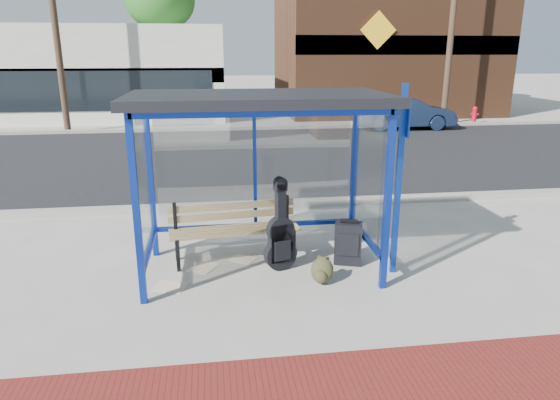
{
  "coord_description": "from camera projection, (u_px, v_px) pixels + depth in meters",
  "views": [
    {
      "loc": [
        -0.61,
        -6.37,
        2.92
      ],
      "look_at": [
        0.3,
        0.2,
        0.95
      ],
      "focal_mm": 32.0,
      "sensor_mm": 36.0,
      "label": 1
    }
  ],
  "objects": [
    {
      "name": "utility_pole_west",
      "position": [
        54.0,
        17.0,
        17.73
      ],
      "size": [
        1.6,
        0.24,
        8.0
      ],
      "color": "#4C3826",
      "rests_on": "ground"
    },
    {
      "name": "street_asphalt",
      "position": [
        233.0,
        156.0,
        14.56
      ],
      "size": [
        60.0,
        10.0,
        0.0
      ],
      "primitive_type": "cube",
      "color": "black",
      "rests_on": "ground"
    },
    {
      "name": "utility_pole_east",
      "position": [
        452.0,
        21.0,
        19.69
      ],
      "size": [
        1.6,
        0.24,
        8.0
      ],
      "color": "#4C3826",
      "rests_on": "ground"
    },
    {
      "name": "bus_shelter",
      "position": [
        259.0,
        121.0,
        6.44
      ],
      "size": [
        3.3,
        1.8,
        2.42
      ],
      "color": "navy",
      "rests_on": "ground"
    },
    {
      "name": "tree_mid",
      "position": [
        160.0,
        1.0,
        25.9
      ],
      "size": [
        3.6,
        3.6,
        7.03
      ],
      "color": "#4C3826",
      "rests_on": "ground"
    },
    {
      "name": "curb_near",
      "position": [
        246.0,
        205.0,
        9.7
      ],
      "size": [
        60.0,
        0.25,
        0.12
      ],
      "primitive_type": "cube",
      "color": "gray",
      "rests_on": "ground"
    },
    {
      "name": "suitcase",
      "position": [
        348.0,
        243.0,
        7.09
      ],
      "size": [
        0.44,
        0.35,
        0.67
      ],
      "rotation": [
        0.0,
        0.0,
        -0.3
      ],
      "color": "black",
      "rests_on": "ground"
    },
    {
      "name": "parked_car",
      "position": [
        405.0,
        113.0,
        19.5
      ],
      "size": [
        3.85,
        1.36,
        1.26
      ],
      "primitive_type": "imported",
      "rotation": [
        0.0,
        0.0,
        1.57
      ],
      "color": "#172542",
      "rests_on": "ground"
    },
    {
      "name": "newspaper_a",
      "position": [
        203.0,
        267.0,
        7.04
      ],
      "size": [
        0.47,
        0.51,
        0.01
      ],
      "primitive_type": "cube",
      "rotation": [
        0.0,
        0.0,
        1.05
      ],
      "color": "white",
      "rests_on": "ground"
    },
    {
      "name": "curb_far",
      "position": [
        227.0,
        129.0,
        19.38
      ],
      "size": [
        60.0,
        0.25,
        0.12
      ],
      "primitive_type": "cube",
      "color": "gray",
      "rests_on": "ground"
    },
    {
      "name": "brick_paver_strip",
      "position": [
        290.0,
        389.0,
        4.49
      ],
      "size": [
        60.0,
        1.0,
        0.01
      ],
      "primitive_type": "cube",
      "color": "maroon",
      "rests_on": "ground"
    },
    {
      "name": "ground",
      "position": [
        261.0,
        270.0,
        6.96
      ],
      "size": [
        120.0,
        120.0,
        0.0
      ],
      "primitive_type": "plane",
      "color": "#B2ADA0",
      "rests_on": "ground"
    },
    {
      "name": "guitar_bag",
      "position": [
        280.0,
        239.0,
        6.86
      ],
      "size": [
        0.47,
        0.26,
        1.25
      ],
      "rotation": [
        0.0,
        0.0,
        0.3
      ],
      "color": "black",
      "rests_on": "ground"
    },
    {
      "name": "newspaper_b",
      "position": [
        170.0,
        287.0,
        6.45
      ],
      "size": [
        0.5,
        0.44,
        0.01
      ],
      "primitive_type": "cube",
      "rotation": [
        0.0,
        0.0,
        -0.35
      ],
      "color": "white",
      "rests_on": "ground"
    },
    {
      "name": "newspaper_c",
      "position": [
        243.0,
        259.0,
        7.31
      ],
      "size": [
        0.45,
        0.43,
        0.01
      ],
      "primitive_type": "cube",
      "rotation": [
        0.0,
        0.0,
        2.51
      ],
      "color": "white",
      "rests_on": "ground"
    },
    {
      "name": "tree_right",
      "position": [
        442.0,
        5.0,
        27.93
      ],
      "size": [
        3.6,
        3.6,
        7.03
      ],
      "color": "#4C3826",
      "rests_on": "ground"
    },
    {
      "name": "backpack",
      "position": [
        322.0,
        271.0,
        6.52
      ],
      "size": [
        0.36,
        0.34,
        0.36
      ],
      "rotation": [
        0.0,
        0.0,
        -0.4
      ],
      "color": "#31301B",
      "rests_on": "ground"
    },
    {
      "name": "bench",
      "position": [
        234.0,
        226.0,
        7.22
      ],
      "size": [
        1.89,
        0.63,
        0.88
      ],
      "rotation": [
        0.0,
        0.0,
        0.1
      ],
      "color": "black",
      "rests_on": "ground"
    },
    {
      "name": "storefront_brown",
      "position": [
        384.0,
        46.0,
        24.66
      ],
      "size": [
        10.0,
        7.08,
        6.4
      ],
      "color": "#59331E",
      "rests_on": "ground"
    },
    {
      "name": "fire_hydrant",
      "position": [
        475.0,
        114.0,
        21.12
      ],
      "size": [
        0.33,
        0.21,
        0.72
      ],
      "rotation": [
        0.0,
        0.0,
        -0.34
      ],
      "color": "red",
      "rests_on": "ground"
    },
    {
      "name": "storefront_white",
      "position": [
        20.0,
        73.0,
        22.29
      ],
      "size": [
        18.0,
        6.04,
        4.0
      ],
      "color": "silver",
      "rests_on": "ground"
    },
    {
      "name": "far_sidewalk",
      "position": [
        226.0,
        123.0,
        21.2
      ],
      "size": [
        60.0,
        4.0,
        0.01
      ],
      "primitive_type": "cube",
      "color": "#B2ADA0",
      "rests_on": "ground"
    },
    {
      "name": "sign_post",
      "position": [
        400.0,
        171.0,
        6.5
      ],
      "size": [
        0.12,
        0.32,
        2.55
      ],
      "rotation": [
        0.0,
        0.0,
        -0.15
      ],
      "color": "navy",
      "rests_on": "ground"
    }
  ]
}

